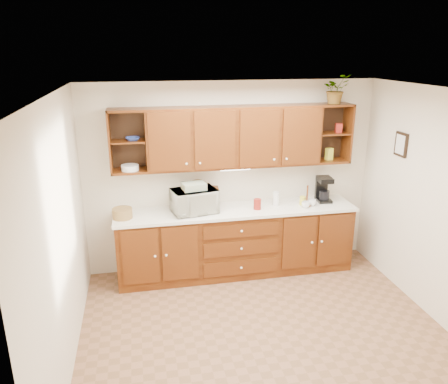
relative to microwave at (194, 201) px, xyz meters
name	(u,v)px	position (x,y,z in m)	size (l,w,h in m)	color
floor	(265,333)	(0.57, -1.43, -1.10)	(4.00, 4.00, 0.00)	brown
ceiling	(273,93)	(0.57, -1.43, 1.50)	(4.00, 4.00, 0.00)	white
back_wall	(232,177)	(0.57, 0.32, 0.20)	(4.00, 4.00, 0.00)	beige
left_wall	(61,240)	(-1.43, -1.43, 0.20)	(3.50, 3.50, 0.00)	beige
right_wall	(444,210)	(2.57, -1.43, 0.20)	(3.50, 3.50, 0.00)	beige
base_cabinets	(236,242)	(0.57, 0.02, -0.65)	(3.20, 0.60, 0.90)	#3A1406
countertop	(236,210)	(0.57, 0.01, -0.18)	(3.24, 0.64, 0.04)	white
upper_cabinets	(235,137)	(0.58, 0.16, 0.80)	(3.20, 0.33, 0.80)	#3A1406
undercabinet_light	(235,169)	(0.57, 0.11, 0.37)	(0.40, 0.05, 0.03)	white
framed_picture	(401,144)	(2.55, -0.53, 0.75)	(0.03, 0.24, 0.30)	black
wicker_basket	(122,213)	(-0.92, -0.03, -0.09)	(0.25, 0.25, 0.13)	olive
microwave	(194,201)	(0.00, 0.00, 0.00)	(0.57, 0.38, 0.31)	beige
towel_stack	(194,186)	(0.00, 0.00, 0.20)	(0.29, 0.22, 0.09)	tan
wine_bottle	(187,199)	(-0.08, 0.11, -0.01)	(0.07, 0.07, 0.30)	black
woven_tray	(198,205)	(0.09, 0.25, -0.15)	(0.37, 0.37, 0.02)	olive
bread_box	(204,199)	(0.15, 0.12, -0.02)	(0.40, 0.25, 0.28)	#3A1406
mug_tree	(307,203)	(1.54, -0.06, -0.11)	(0.23, 0.25, 0.29)	#3A1406
canister_red	(257,204)	(0.84, -0.05, -0.09)	(0.10, 0.10, 0.14)	maroon
canister_white	(276,199)	(1.13, 0.05, -0.06)	(0.08, 0.08, 0.19)	white
canister_yellow	(303,201)	(1.50, 0.00, -0.10)	(0.08, 0.08, 0.12)	yellow
coffee_maker	(323,189)	(1.84, 0.10, 0.01)	(0.21, 0.26, 0.35)	black
bowl_stack	(133,139)	(-0.74, 0.13, 0.82)	(0.17, 0.17, 0.04)	#294097
plate_stack	(130,168)	(-0.79, 0.13, 0.46)	(0.22, 0.22, 0.07)	white
pantry_box_yellow	(329,154)	(1.91, 0.16, 0.50)	(0.09, 0.07, 0.16)	yellow
pantry_box_red	(339,128)	(2.01, 0.13, 0.87)	(0.08, 0.07, 0.13)	maroon
potted_plant	(336,89)	(1.92, 0.11, 1.38)	(0.34, 0.30, 0.38)	#999999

